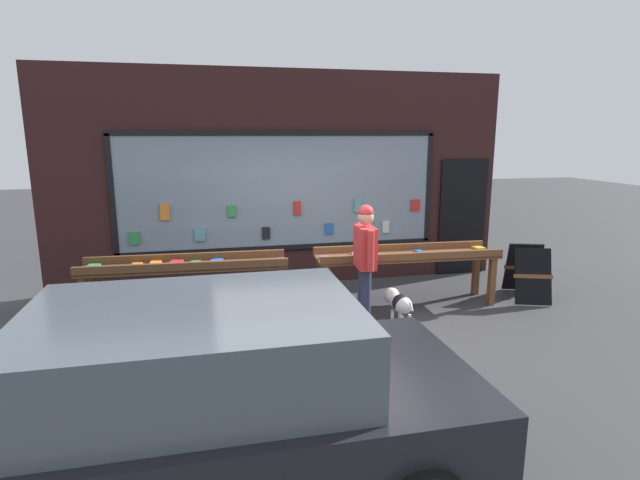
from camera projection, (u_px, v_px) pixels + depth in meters
ground_plane at (315, 335)px, 6.42m from camera, size 40.00×40.00×0.00m
shopfront_facade at (286, 181)px, 8.34m from camera, size 7.64×0.29×3.57m
display_table_left at (186, 270)px, 6.76m from camera, size 2.76×0.72×0.90m
display_table_right at (406, 259)px, 7.46m from camera, size 2.76×0.80×0.87m
person_browsing at (365, 256)px, 6.64m from camera, size 0.25×0.65×1.63m
small_dog at (399, 302)px, 6.75m from camera, size 0.31×0.61×0.45m
sandwich_board_sign at (528, 272)px, 7.79m from camera, size 0.76×0.95×0.83m
parked_car at (199, 398)px, 3.46m from camera, size 3.94×1.94×1.41m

